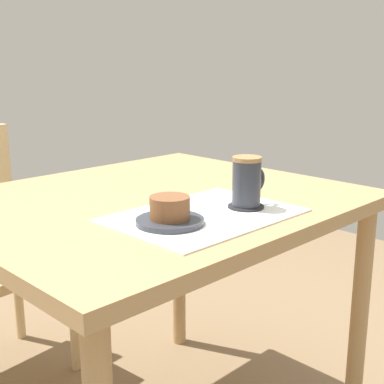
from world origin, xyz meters
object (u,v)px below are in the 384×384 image
at_px(pastry_plate, 170,221).
at_px(coffee_mug, 247,181).
at_px(pastry, 170,208).
at_px(dining_table, 154,229).

bearing_deg(pastry_plate, coffee_mug, -8.31).
height_order(pastry, coffee_mug, coffee_mug).
relative_size(dining_table, pastry_plate, 6.79).
xyz_separation_m(pastry_plate, coffee_mug, (0.22, -0.03, 0.06)).
xyz_separation_m(dining_table, coffee_mug, (0.08, -0.25, 0.16)).
bearing_deg(coffee_mug, pastry, 171.69).
distance_m(pastry_plate, pastry, 0.03).
bearing_deg(pastry, coffee_mug, -8.31).
relative_size(pastry, coffee_mug, 0.74).
bearing_deg(pastry_plate, pastry, 0.00).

